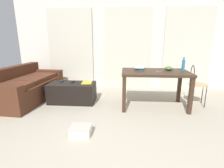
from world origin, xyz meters
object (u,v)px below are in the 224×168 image
Objects in this scene: book_stack at (139,68)px; coffee_table at (72,93)px; wire_chair at (195,81)px; magazine at (87,83)px; bowl at (169,68)px; tv_remote_secondary at (62,81)px; bottle_near at (183,65)px; craft_table at (155,76)px; couch at (26,87)px; scissors at (160,71)px; tv_remote_primary at (73,82)px; shoebox at (81,130)px.

coffee_table is at bearing -177.63° from book_stack.
wire_chair is 2.33m from magazine.
tv_remote_secondary is (-2.34, 0.13, -0.35)m from bowl.
coffee_table is at bearing 178.86° from bottle_near.
wire_chair is (0.88, 0.17, -0.12)m from craft_table.
couch reaches higher than magazine.
book_stack is 2.76× the size of scissors.
couch is 2.24× the size of wire_chair.
tv_remote_primary is (-1.48, 0.04, -0.34)m from book_stack.
scissors is at bearing -144.06° from bowl.
craft_table is 1.55× the size of wire_chair.
shoebox is (0.80, -1.47, -0.38)m from tv_remote_secondary.
couch is at bearing 179.58° from book_stack.
bowl reaches higher than couch.
scissors is at bearing -4.74° from coffee_table.
bottle_near is 0.51m from scissors.
coffee_table is 3.11× the size of book_stack.
tv_remote_primary is 0.60× the size of magazine.
tv_remote_secondary is at bearing 176.87° from bowl.
tv_remote_primary is 0.26m from tv_remote_secondary.
book_stack reaches higher than scissors.
scissors is (1.86, -0.15, 0.54)m from coffee_table.
craft_table is (1.78, -0.14, 0.43)m from coffee_table.
couch is at bearing 175.90° from coffee_table.
scissors is 1.91m from tv_remote_primary.
bottle_near is at bearing -2.10° from couch.
bowl is 0.97× the size of tv_remote_secondary.
craft_table reaches higher than coffee_table.
coffee_table is at bearing -22.54° from tv_remote_secondary.
bottle_near is at bearing -165.28° from wire_chair.
book_stack is (-0.87, 0.11, -0.09)m from bottle_near.
magazine reaches higher than coffee_table.
bowl is at bearing -176.19° from wire_chair.
book_stack is at bearing 147.06° from craft_table.
bottle_near is at bearing -7.78° from tv_remote_primary.
tv_remote_secondary reaches higher than magazine.
coffee_table is 2.67m from wire_chair.
tv_remote_primary is 1.59m from shoebox.
shoebox is (0.53, -1.35, -0.15)m from coffee_table.
bottle_near is at bearing 8.87° from craft_table.
craft_table is 7.70× the size of tv_remote_primary.
bowl reaches higher than book_stack.
tv_remote_primary is 0.56× the size of shoebox.
magazine is at bearing 9.03° from coffee_table.
coffee_table is 0.37m from tv_remote_secondary.
scissors reaches higher than tv_remote_primary.
scissors is at bearing -5.14° from tv_remote_secondary.
bottle_near reaches higher than bowl.
scissors is at bearing -166.55° from wire_chair.
bottle_near is at bearing -1.43° from tv_remote_secondary.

